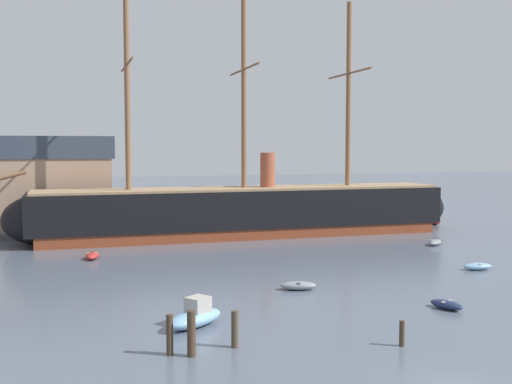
# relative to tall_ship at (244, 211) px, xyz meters

# --- Properties ---
(tall_ship) EXTENTS (58.18, 11.75, 28.01)m
(tall_ship) POSITION_rel_tall_ship_xyz_m (0.00, 0.00, 0.00)
(tall_ship) COLOR brown
(tall_ship) RESTS_ON ground
(motorboat_foreground_left) EXTENTS (4.34, 3.74, 1.72)m
(motorboat_foreground_left) POSITION_rel_tall_ship_xyz_m (-13.05, -34.32, -2.45)
(motorboat_foreground_left) COLOR #7FB2D6
(motorboat_foreground_left) RESTS_ON ground
(dinghy_foreground_right) EXTENTS (1.78, 2.57, 0.56)m
(dinghy_foreground_right) POSITION_rel_tall_ship_xyz_m (3.37, -35.34, -2.77)
(dinghy_foreground_right) COLOR #1E284C
(dinghy_foreground_right) RESTS_ON ground
(dinghy_near_centre) EXTENTS (2.89, 1.87, 0.63)m
(dinghy_near_centre) POSITION_rel_tall_ship_xyz_m (-3.88, -27.41, -2.73)
(dinghy_near_centre) COLOR gray
(dinghy_near_centre) RESTS_ON ground
(dinghy_mid_right) EXTENTS (2.68, 1.46, 0.60)m
(dinghy_mid_right) POSITION_rel_tall_ship_xyz_m (13.50, -25.11, -2.75)
(dinghy_mid_right) COLOR #7FB2D6
(dinghy_mid_right) RESTS_ON ground
(dinghy_alongside_bow) EXTENTS (1.67, 2.92, 0.65)m
(dinghy_alongside_bow) POSITION_rel_tall_ship_xyz_m (-17.77, -9.86, -2.72)
(dinghy_alongside_bow) COLOR #B22D28
(dinghy_alongside_bow) RESTS_ON ground
(dinghy_alongside_stern) EXTENTS (2.68, 2.44, 0.60)m
(dinghy_alongside_stern) POSITION_rel_tall_ship_xyz_m (17.71, -12.44, -2.75)
(dinghy_alongside_stern) COLOR gray
(dinghy_alongside_stern) RESTS_ON ground
(motorboat_far_right) EXTENTS (1.66, 3.32, 1.34)m
(motorboat_far_right) POSITION_rel_tall_ship_xyz_m (27.74, 3.14, -2.58)
(motorboat_far_right) COLOR #B22D28
(motorboat_far_right) RESTS_ON ground
(dinghy_distant_centre) EXTENTS (2.73, 2.13, 0.59)m
(dinghy_distant_centre) POSITION_rel_tall_ship_xyz_m (-2.60, 17.13, -2.75)
(dinghy_distant_centre) COLOR #7FB2D6
(dinghy_distant_centre) RESTS_ON ground
(mooring_piling_nearest) EXTENTS (0.35, 0.35, 2.09)m
(mooring_piling_nearest) POSITION_rel_tall_ship_xyz_m (-15.31, -38.87, -2.01)
(mooring_piling_nearest) COLOR #423323
(mooring_piling_nearest) RESTS_ON ground
(mooring_piling_left_pair) EXTENTS (0.29, 0.29, 1.37)m
(mooring_piling_left_pair) POSITION_rel_tall_ship_xyz_m (-3.36, -41.12, -2.37)
(mooring_piling_left_pair) COLOR #423323
(mooring_piling_left_pair) RESTS_ON ground
(mooring_piling_right_pair) EXTENTS (0.44, 0.44, 2.34)m
(mooring_piling_right_pair) POSITION_rel_tall_ship_xyz_m (-14.30, -39.37, -1.88)
(mooring_piling_right_pair) COLOR #423323
(mooring_piling_right_pair) RESTS_ON ground
(mooring_piling_midwater) EXTENTS (0.37, 0.37, 1.96)m
(mooring_piling_midwater) POSITION_rel_tall_ship_xyz_m (-11.85, -38.67, -2.07)
(mooring_piling_midwater) COLOR #4C3D2D
(mooring_piling_midwater) RESTS_ON ground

